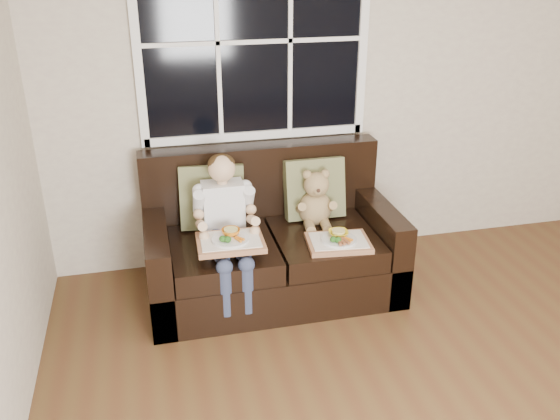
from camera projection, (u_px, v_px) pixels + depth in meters
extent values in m
cube|color=beige|center=(354.00, 80.00, 4.31)|extent=(4.50, 0.02, 2.70)
cube|color=black|center=(254.00, 41.00, 4.01)|extent=(1.50, 0.02, 1.25)
cube|color=white|center=(256.00, 135.00, 4.27)|extent=(1.58, 0.04, 0.06)
cube|color=white|center=(136.00, 46.00, 3.84)|extent=(0.06, 0.04, 1.37)
cube|color=white|center=(363.00, 38.00, 4.16)|extent=(0.06, 0.04, 1.37)
cube|color=white|center=(254.00, 42.00, 4.00)|extent=(1.50, 0.03, 0.03)
cube|color=black|center=(272.00, 272.00, 4.16)|extent=(1.70, 0.90, 0.30)
cube|color=black|center=(159.00, 266.00, 3.93)|extent=(0.15, 0.90, 0.60)
cube|color=black|center=(377.00, 241.00, 4.26)|extent=(0.15, 0.90, 0.60)
cube|color=black|center=(261.00, 189.00, 4.30)|extent=(1.70, 0.18, 0.66)
cube|color=black|center=(223.00, 255.00, 3.92)|extent=(0.68, 0.72, 0.15)
cube|color=black|center=(324.00, 243.00, 4.07)|extent=(0.68, 0.72, 0.15)
cube|color=olive|center=(212.00, 197.00, 4.06)|extent=(0.46, 0.26, 0.45)
cube|color=olive|center=(314.00, 188.00, 4.22)|extent=(0.43, 0.20, 0.44)
cube|color=white|center=(223.00, 209.00, 3.93)|extent=(0.27, 0.17, 0.37)
sphere|color=#D7AD83|center=(222.00, 168.00, 3.80)|extent=(0.18, 0.18, 0.18)
ellipsoid|color=#362411|center=(221.00, 164.00, 3.80)|extent=(0.18, 0.18, 0.13)
cylinder|color=#2E3651|center=(218.00, 244.00, 3.79)|extent=(0.10, 0.33, 0.10)
cylinder|color=#2E3651|center=(239.00, 242.00, 3.82)|extent=(0.10, 0.33, 0.10)
cylinder|color=#2E3651|center=(226.00, 292.00, 3.65)|extent=(0.09, 0.09, 0.31)
cylinder|color=#2E3651|center=(247.00, 289.00, 3.68)|extent=(0.09, 0.09, 0.31)
cylinder|color=#D7AD83|center=(201.00, 213.00, 3.77)|extent=(0.07, 0.33, 0.26)
cylinder|color=#D7AD83|center=(251.00, 209.00, 3.84)|extent=(0.07, 0.33, 0.26)
ellipsoid|color=tan|center=(315.00, 208.00, 4.16)|extent=(0.26, 0.23, 0.25)
sphere|color=tan|center=(316.00, 185.00, 4.07)|extent=(0.20, 0.20, 0.18)
sphere|color=tan|center=(308.00, 175.00, 4.03)|extent=(0.06, 0.06, 0.06)
sphere|color=tan|center=(325.00, 174.00, 4.06)|extent=(0.06, 0.06, 0.06)
sphere|color=tan|center=(319.00, 191.00, 4.01)|extent=(0.07, 0.07, 0.07)
sphere|color=#311E16|center=(320.00, 191.00, 3.99)|extent=(0.03, 0.03, 0.03)
cylinder|color=tan|center=(312.00, 227.00, 4.06)|extent=(0.08, 0.14, 0.07)
cylinder|color=tan|center=(328.00, 225.00, 4.08)|extent=(0.08, 0.14, 0.07)
cube|color=#AA6E4C|center=(230.00, 243.00, 3.68)|extent=(0.42, 0.33, 0.03)
cube|color=silver|center=(230.00, 240.00, 3.67)|extent=(0.37, 0.28, 0.01)
cylinder|color=silver|center=(231.00, 239.00, 3.65)|extent=(0.24, 0.24, 0.01)
imported|color=orange|center=(231.00, 232.00, 3.69)|extent=(0.12, 0.12, 0.04)
cylinder|color=#D5C874|center=(231.00, 231.00, 3.68)|extent=(0.09, 0.09, 0.02)
ellipsoid|color=#285F1E|center=(223.00, 239.00, 3.60)|extent=(0.04, 0.04, 0.04)
ellipsoid|color=#285F1E|center=(228.00, 239.00, 3.59)|extent=(0.04, 0.04, 0.04)
cylinder|color=orange|center=(239.00, 239.00, 3.62)|extent=(0.05, 0.06, 0.02)
cube|color=#AA6E4C|center=(338.00, 243.00, 3.88)|extent=(0.44, 0.35, 0.03)
cube|color=silver|center=(338.00, 240.00, 3.87)|extent=(0.38, 0.30, 0.01)
cylinder|color=silver|center=(339.00, 239.00, 3.86)|extent=(0.23, 0.23, 0.01)
imported|color=yellow|center=(338.00, 233.00, 3.89)|extent=(0.14, 0.14, 0.03)
cylinder|color=#D5C874|center=(338.00, 232.00, 3.89)|extent=(0.09, 0.09, 0.02)
ellipsoid|color=#285F1E|center=(333.00, 239.00, 3.80)|extent=(0.04, 0.04, 0.04)
ellipsoid|color=#285F1E|center=(338.00, 240.00, 3.79)|extent=(0.04, 0.04, 0.04)
cylinder|color=orange|center=(348.00, 240.00, 3.82)|extent=(0.04, 0.06, 0.02)
cylinder|color=#965131|center=(342.00, 241.00, 3.79)|extent=(0.03, 0.08, 0.02)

